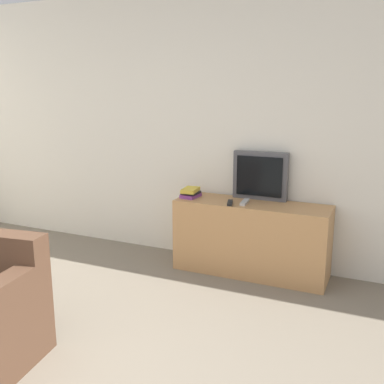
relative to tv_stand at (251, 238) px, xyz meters
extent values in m
cube|color=silver|center=(-0.82, 0.27, 0.97)|extent=(9.00, 0.06, 2.60)
cube|color=tan|center=(0.00, 0.00, 0.00)|extent=(1.40, 0.43, 0.67)
cube|color=#4C4C51|center=(0.02, 0.18, 0.56)|extent=(0.51, 0.08, 0.44)
cube|color=black|center=(0.02, 0.13, 0.56)|extent=(0.43, 0.01, 0.36)
cube|color=#4C3323|center=(-0.83, -2.14, -0.02)|extent=(0.26, 0.86, 0.62)
cube|color=#7A3884|center=(-0.60, -0.03, 0.35)|extent=(0.15, 0.21, 0.03)
cube|color=black|center=(-0.60, -0.02, 0.38)|extent=(0.15, 0.16, 0.02)
cube|color=gold|center=(-0.60, -0.03, 0.40)|extent=(0.15, 0.23, 0.03)
cube|color=#B7B7B7|center=(-0.06, -0.04, 0.35)|extent=(0.07, 0.20, 0.02)
cube|color=black|center=(-0.17, -0.12, 0.35)|extent=(0.09, 0.17, 0.02)
camera|label=1|loc=(1.11, -3.80, 1.34)|focal=42.00mm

